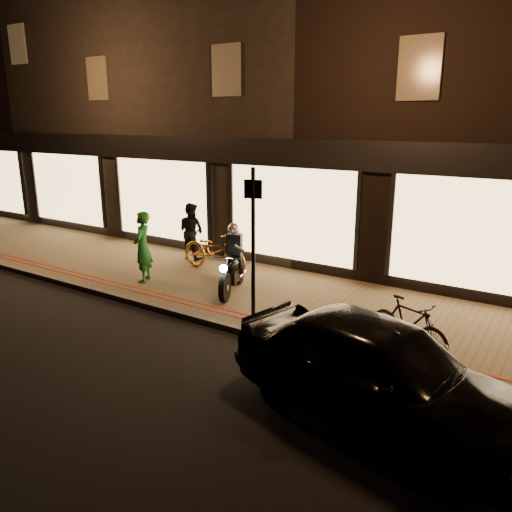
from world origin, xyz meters
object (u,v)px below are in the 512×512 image
at_px(motorcycle, 233,266).
at_px(person_green, 143,247).
at_px(parked_car, 379,370).
at_px(sign_post, 253,238).
at_px(bicycle_gold, 214,251).

distance_m(motorcycle, person_green, 2.36).
xyz_separation_m(person_green, parked_car, (6.78, -2.36, -0.25)).
relative_size(sign_post, bicycle_gold, 1.42).
distance_m(person_green, parked_car, 7.19).
xyz_separation_m(motorcycle, parked_car, (4.51, -2.92, -0.01)).
bearing_deg(parked_car, bicycle_gold, 67.75).
height_order(sign_post, person_green, sign_post).
bearing_deg(sign_post, person_green, 170.33).
bearing_deg(parked_car, sign_post, 73.05).
xyz_separation_m(motorcycle, bicycle_gold, (-1.32, 1.02, -0.06)).
xyz_separation_m(sign_post, parked_car, (3.17, -1.74, -1.07)).
distance_m(motorcycle, bicycle_gold, 1.67).
bearing_deg(motorcycle, person_green, 172.89).
xyz_separation_m(sign_post, person_green, (-3.61, 0.62, -0.81)).
xyz_separation_m(bicycle_gold, person_green, (-0.96, -1.58, 0.31)).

